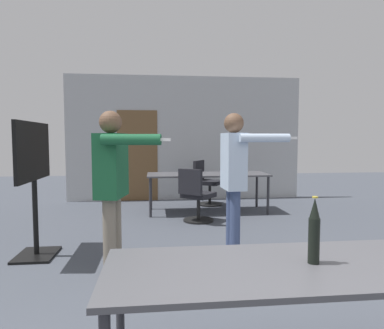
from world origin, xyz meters
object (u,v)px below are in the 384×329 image
Objects in this scene: tv_screen at (34,174)px; office_chair_near_pushed at (207,184)px; office_chair_side_rolled at (196,197)px; person_left_plaid at (235,171)px; person_far_watching at (113,177)px; beer_bottle at (314,232)px.

tv_screen is 3.95m from office_chair_near_pushed.
person_left_plaid is at bearing -43.44° from office_chair_side_rolled.
tv_screen is 0.94× the size of person_left_plaid.
office_chair_side_rolled is at bearing -55.00° from tv_screen.
person_far_watching is 1.85× the size of office_chair_side_rolled.
person_left_plaid is 1.86× the size of office_chair_side_rolled.
office_chair_side_rolled is (1.12, 2.17, -0.60)m from person_far_watching.
office_chair_side_rolled is (-0.23, 1.81, -0.62)m from person_left_plaid.
person_far_watching is at bearing -77.87° from office_chair_side_rolled.
tv_screen is at bearing -100.34° from person_left_plaid.
person_far_watching is 4.67× the size of beer_bottle.
person_far_watching reaches higher than beer_bottle.
person_left_plaid is at bearing 87.89° from beer_bottle.
office_chair_side_rolled is (2.11, 1.48, -0.57)m from tv_screen.
tv_screen is at bearing -105.63° from office_chair_side_rolled.
tv_screen reaches higher than office_chair_side_rolled.
person_left_plaid is 3.38m from office_chair_near_pushed.
tv_screen is at bearing 132.30° from beer_bottle.
beer_bottle is at bearing -137.70° from tv_screen.
office_chair_side_rolled is at bearing 17.70° from office_chair_near_pushed.
beer_bottle is (0.15, -3.96, 0.49)m from office_chair_side_rolled.
person_far_watching is (-1.34, -0.36, -0.02)m from person_left_plaid.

